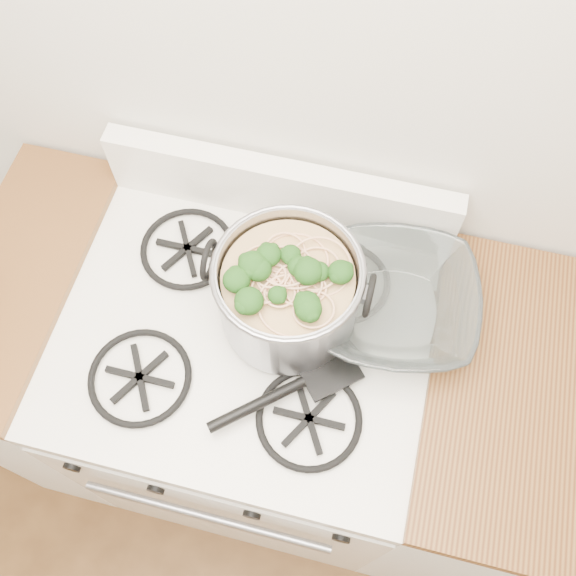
% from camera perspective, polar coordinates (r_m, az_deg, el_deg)
% --- Properties ---
extents(gas_range, '(0.76, 0.66, 0.92)m').
position_cam_1_polar(gas_range, '(1.75, -2.98, -9.81)').
color(gas_range, white).
rests_on(gas_range, ground).
extents(counter_left, '(0.25, 0.65, 0.92)m').
position_cam_1_polar(counter_left, '(1.86, -18.22, -5.40)').
color(counter_left, silver).
rests_on(counter_left, ground).
extents(stock_pot, '(0.31, 0.28, 0.19)m').
position_cam_1_polar(stock_pot, '(1.22, -0.00, -0.36)').
color(stock_pot, gray).
rests_on(stock_pot, gas_range).
extents(spatula, '(0.42, 0.42, 0.02)m').
position_cam_1_polar(spatula, '(1.25, 3.68, -7.17)').
color(spatula, black).
rests_on(spatula, gas_range).
extents(glass_bowl, '(0.15, 0.15, 0.03)m').
position_cam_1_polar(glass_bowl, '(1.31, 9.46, -1.62)').
color(glass_bowl, white).
rests_on(glass_bowl, gas_range).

